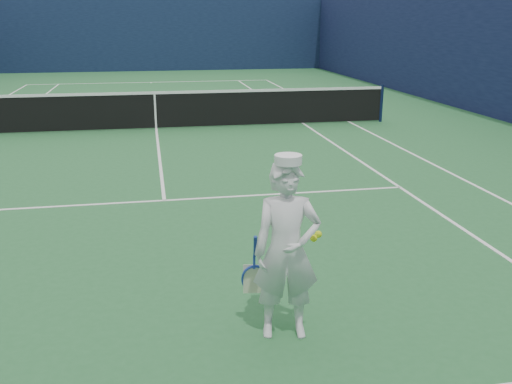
% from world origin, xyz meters
% --- Properties ---
extents(ground, '(80.00, 80.00, 0.00)m').
position_xyz_m(ground, '(0.00, 0.00, 0.00)').
color(ground, '#246031').
rests_on(ground, ground).
extents(court_markings, '(11.03, 23.83, 0.01)m').
position_xyz_m(court_markings, '(0.00, 0.00, 0.00)').
color(court_markings, white).
rests_on(court_markings, ground).
extents(windscreen_fence, '(20.12, 36.12, 4.00)m').
position_xyz_m(windscreen_fence, '(0.00, 0.00, 2.00)').
color(windscreen_fence, '#0F1B38').
rests_on(windscreen_fence, ground).
extents(tennis_net, '(12.88, 0.09, 1.07)m').
position_xyz_m(tennis_net, '(0.00, 0.00, 0.55)').
color(tennis_net, '#141E4C').
rests_on(tennis_net, ground).
extents(tennis_player, '(0.76, 0.54, 1.74)m').
position_xyz_m(tennis_player, '(0.99, -10.76, 0.85)').
color(tennis_player, white).
rests_on(tennis_player, ground).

